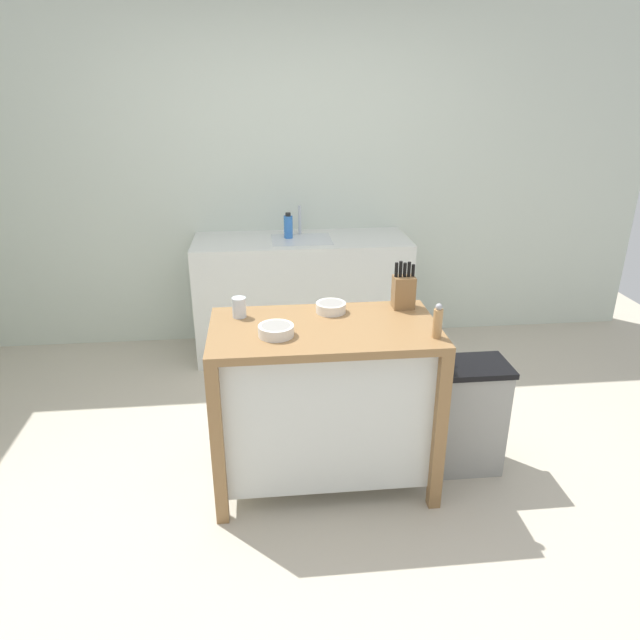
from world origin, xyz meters
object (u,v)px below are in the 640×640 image
object	(u,v)px
sink_faucet	(300,220)
bottle_dish_soap	(288,226)
knife_block	(404,291)
bowl_ceramic_wide	(276,330)
pepper_grinder	(438,322)
kitchen_island	(324,397)
bowl_ceramic_small	(331,307)
trash_bin	(469,415)
drinking_cup	(239,307)

from	to	relation	value
sink_faucet	bottle_dish_soap	world-z (taller)	sink_faucet
knife_block	bowl_ceramic_wide	bearing A→B (deg)	-156.26
pepper_grinder	sink_faucet	world-z (taller)	sink_faucet
knife_block	kitchen_island	bearing A→B (deg)	-154.58
bowl_ceramic_small	knife_block	bearing A→B (deg)	4.08
pepper_grinder	trash_bin	size ratio (longest dim) A/B	0.27
bowl_ceramic_wide	kitchen_island	bearing A→B (deg)	20.51
bowl_ceramic_wide	drinking_cup	world-z (taller)	drinking_cup
knife_block	trash_bin	world-z (taller)	knife_block
kitchen_island	drinking_cup	bearing A→B (deg)	158.32
sink_faucet	trash_bin	bearing A→B (deg)	-65.58
bowl_ceramic_wide	trash_bin	xyz separation A→B (m)	(1.03, 0.12, -0.60)
knife_block	bottle_dish_soap	bearing A→B (deg)	109.64
knife_block	bowl_ceramic_small	size ratio (longest dim) A/B	1.64
bowl_ceramic_small	bowl_ceramic_wide	bearing A→B (deg)	-137.17
sink_faucet	bowl_ceramic_small	bearing A→B (deg)	-88.37
kitchen_island	pepper_grinder	bearing A→B (deg)	-20.18
kitchen_island	knife_block	xyz separation A→B (m)	(0.44, 0.21, 0.49)
trash_bin	bowl_ceramic_wide	bearing A→B (deg)	-173.29
bottle_dish_soap	bowl_ceramic_wide	bearing A→B (deg)	-94.93
sink_faucet	bottle_dish_soap	size ratio (longest dim) A/B	1.17
pepper_grinder	bottle_dish_soap	size ratio (longest dim) A/B	0.89
knife_block	bowl_ceramic_small	bearing A→B (deg)	-175.92
knife_block	pepper_grinder	world-z (taller)	knife_block
drinking_cup	bottle_dish_soap	size ratio (longest dim) A/B	0.54
trash_bin	bottle_dish_soap	xyz separation A→B (m)	(-0.88, 1.64, 0.68)
kitchen_island	knife_block	distance (m)	0.69
kitchen_island	sink_faucet	world-z (taller)	sink_faucet
sink_faucet	bottle_dish_soap	xyz separation A→B (m)	(-0.09, -0.10, -0.02)
bowl_ceramic_wide	drinking_cup	distance (m)	0.31
pepper_grinder	sink_faucet	bearing A→B (deg)	104.19
bowl_ceramic_wide	pepper_grinder	world-z (taller)	pepper_grinder
pepper_grinder	sink_faucet	xyz separation A→B (m)	(-0.49, 1.96, 0.05)
bowl_ceramic_wide	bowl_ceramic_small	world-z (taller)	same
pepper_grinder	sink_faucet	size ratio (longest dim) A/B	0.76
kitchen_island	bowl_ceramic_wide	size ratio (longest dim) A/B	6.68
bottle_dish_soap	pepper_grinder	bearing A→B (deg)	-72.42
bowl_ceramic_small	kitchen_island	bearing A→B (deg)	-106.68
kitchen_island	trash_bin	xyz separation A→B (m)	(0.80, 0.03, -0.18)
bowl_ceramic_wide	drinking_cup	bearing A→B (deg)	124.93
knife_block	trash_bin	bearing A→B (deg)	-25.84
bowl_ceramic_wide	pepper_grinder	bearing A→B (deg)	-7.46
bowl_ceramic_small	drinking_cup	world-z (taller)	drinking_cup
bowl_ceramic_small	pepper_grinder	size ratio (longest dim) A/B	0.92
pepper_grinder	trash_bin	bearing A→B (deg)	36.59
knife_block	drinking_cup	bearing A→B (deg)	-177.01
trash_bin	bottle_dish_soap	size ratio (longest dim) A/B	3.34
bottle_dish_soap	bowl_ceramic_small	bearing A→B (deg)	-84.69
kitchen_island	drinking_cup	distance (m)	0.63
bowl_ceramic_wide	bottle_dish_soap	bearing A→B (deg)	85.07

